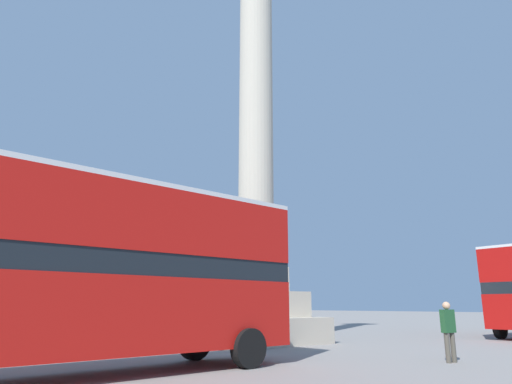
# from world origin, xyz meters

# --- Properties ---
(ground_plane) EXTENTS (200.00, 200.00, 0.00)m
(ground_plane) POSITION_xyz_m (0.00, 0.00, 0.00)
(ground_plane) COLOR gray
(monument_column) EXTENTS (4.78, 4.78, 24.53)m
(monument_column) POSITION_xyz_m (0.00, 0.00, 8.55)
(monument_column) COLOR #BCB29E
(monument_column) RESTS_ON ground_plane
(bus_b) EXTENTS (10.33, 3.30, 4.48)m
(bus_b) POSITION_xyz_m (-8.87, -5.45, 2.47)
(bus_b) COLOR #B7140F
(bus_b) RESTS_ON ground_plane
(street_lamp) EXTENTS (0.41, 0.41, 4.96)m
(street_lamp) POSITION_xyz_m (-3.09, -1.82, 2.74)
(street_lamp) COLOR black
(street_lamp) RESTS_ON ground_plane
(pedestrian_near_lamp) EXTENTS (0.46, 0.24, 1.68)m
(pedestrian_near_lamp) POSITION_xyz_m (0.03, -8.99, 0.94)
(pedestrian_near_lamp) COLOR #4C473D
(pedestrian_near_lamp) RESTS_ON ground_plane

